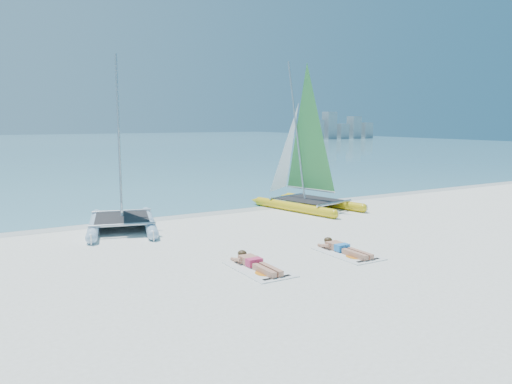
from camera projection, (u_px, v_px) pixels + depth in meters
ground at (296, 242)px, 14.19m from camera, size 140.00×140.00×0.00m
sea at (30, 146)px, 67.91m from camera, size 140.00×115.00×0.01m
wet_sand_strip at (213, 211)px, 18.88m from camera, size 140.00×1.40×0.01m
distant_skyline at (341, 128)px, 93.77m from camera, size 14.00×2.00×5.00m
catamaran_blue at (120, 175)px, 15.76m from camera, size 3.05×4.61×5.77m
catamaran_yellow at (301, 161)px, 19.53m from camera, size 2.96×4.76×5.90m
towel_a at (259, 269)px, 11.53m from camera, size 1.00×1.85×0.02m
sunbather_a at (255, 263)px, 11.67m from camera, size 0.37×1.73×0.26m
towel_b at (348, 254)px, 12.87m from camera, size 1.00×1.85×0.02m
sunbather_b at (343, 248)px, 13.02m from camera, size 0.37×1.73×0.26m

